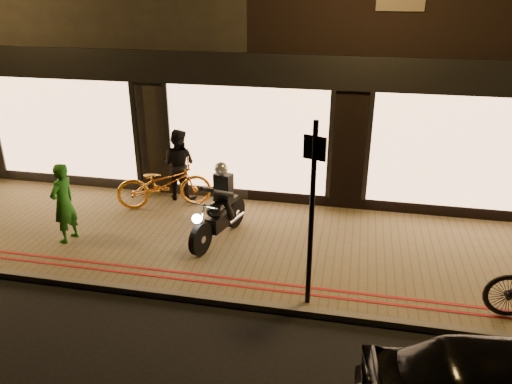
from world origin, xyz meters
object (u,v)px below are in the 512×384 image
at_px(sign_post, 312,207).
at_px(person_green, 63,203).
at_px(bicycle_gold, 164,184).
at_px(motorcycle, 219,211).

bearing_deg(sign_post, person_green, 167.26).
bearing_deg(bicycle_gold, motorcycle, -149.88).
distance_m(motorcycle, bicycle_gold, 2.06).
xyz_separation_m(sign_post, bicycle_gold, (-3.59, 3.01, -1.12)).
relative_size(bicycle_gold, person_green, 1.32).
distance_m(motorcycle, person_green, 3.02).
height_order(bicycle_gold, person_green, person_green).
distance_m(sign_post, bicycle_gold, 4.82).
xyz_separation_m(motorcycle, person_green, (-2.94, -0.67, 0.19)).
bearing_deg(person_green, sign_post, 87.06).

